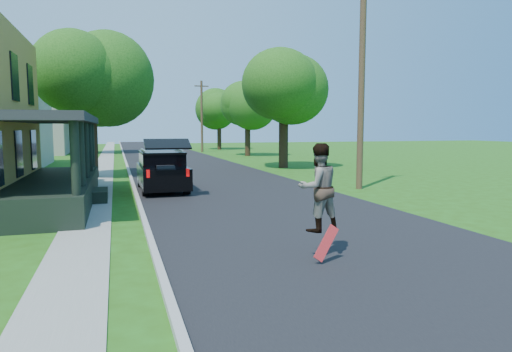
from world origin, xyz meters
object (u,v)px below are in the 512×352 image
object	(u,v)px
skateboarder	(318,188)
utility_pole_near	(362,58)
tree_right_near	(283,76)
black_suv	(162,171)

from	to	relation	value
skateboarder	utility_pole_near	distance (m)	11.98
tree_right_near	utility_pole_near	size ratio (longest dim) A/B	0.84
utility_pole_near	black_suv	bearing A→B (deg)	155.23
black_suv	tree_right_near	bearing A→B (deg)	45.51
black_suv	skateboarder	distance (m)	11.45
skateboarder	black_suv	bearing A→B (deg)	-85.33
skateboarder	tree_right_near	distance (m)	22.11
black_suv	utility_pole_near	world-z (taller)	utility_pole_near
black_suv	utility_pole_near	distance (m)	9.86
black_suv	utility_pole_near	size ratio (longest dim) A/B	0.44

